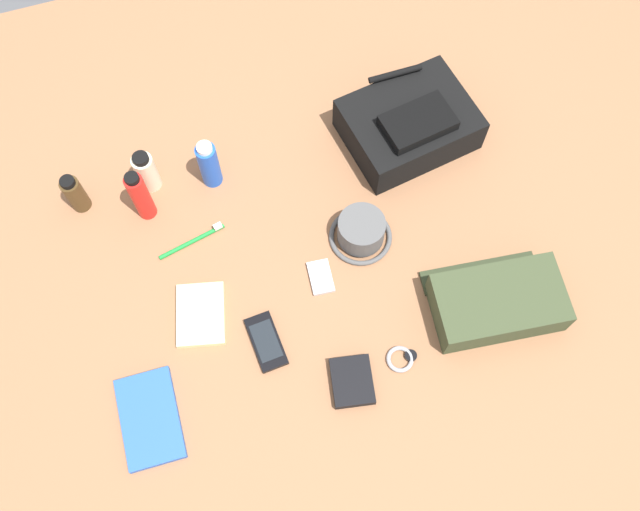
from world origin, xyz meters
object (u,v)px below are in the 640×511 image
(toothbrush, at_px, (196,239))
(media_player, at_px, (321,277))
(deodorant_spray, at_px, (209,164))
(paperback_novel, at_px, (150,419))
(wallet, at_px, (352,381))
(cell_phone, at_px, (266,342))
(bucket_hat, at_px, (361,231))
(lotion_bottle, at_px, (146,171))
(toiletry_pouch, at_px, (497,301))
(cologne_bottle, at_px, (75,193))
(backpack, at_px, (409,124))
(sunscreen_spray, at_px, (140,196))
(wristwatch, at_px, (401,359))
(notepad, at_px, (201,315))

(toothbrush, bearing_deg, media_player, -36.10)
(deodorant_spray, distance_m, media_player, 0.39)
(paperback_novel, distance_m, wallet, 0.45)
(cell_phone, relative_size, wallet, 1.24)
(bucket_hat, height_order, deodorant_spray, deodorant_spray)
(lotion_bottle, bearing_deg, toiletry_pouch, -39.78)
(lotion_bottle, height_order, cell_phone, lotion_bottle)
(toiletry_pouch, distance_m, paperback_novel, 0.82)
(cologne_bottle, bearing_deg, toiletry_pouch, -33.31)
(backpack, bearing_deg, media_player, -137.63)
(sunscreen_spray, xyz_separation_m, wallet, (0.34, -0.56, -0.07))
(cell_phone, bearing_deg, lotion_bottle, 107.89)
(cell_phone, bearing_deg, wallet, -43.76)
(lotion_bottle, xyz_separation_m, wallet, (0.31, -0.64, -0.05))
(paperback_novel, distance_m, wristwatch, 0.57)
(toiletry_pouch, height_order, bucket_hat, toiletry_pouch)
(lotion_bottle, height_order, deodorant_spray, deodorant_spray)
(toiletry_pouch, distance_m, sunscreen_spray, 0.87)
(notepad, bearing_deg, bucket_hat, 23.63)
(wristwatch, bearing_deg, sunscreen_spray, 130.27)
(wristwatch, bearing_deg, media_player, 114.47)
(backpack, distance_m, notepad, 0.70)
(cologne_bottle, distance_m, wallet, 0.80)
(cell_phone, bearing_deg, toiletry_pouch, -8.96)
(paperback_novel, bearing_deg, notepad, 50.29)
(lotion_bottle, xyz_separation_m, deodorant_spray, (0.15, -0.04, 0.01))
(deodorant_spray, height_order, wallet, deodorant_spray)
(toiletry_pouch, height_order, lotion_bottle, lotion_bottle)
(sunscreen_spray, distance_m, wristwatch, 0.72)
(bucket_hat, xyz_separation_m, toothbrush, (-0.38, 0.12, -0.03))
(wallet, height_order, notepad, wallet)
(cologne_bottle, xyz_separation_m, sunscreen_spray, (0.15, -0.07, 0.03))
(lotion_bottle, xyz_separation_m, wristwatch, (0.44, -0.62, -0.06))
(sunscreen_spray, relative_size, cell_phone, 1.27)
(cologne_bottle, relative_size, cell_phone, 0.89)
(toiletry_pouch, xyz_separation_m, sunscreen_spray, (-0.71, 0.50, 0.04))
(cologne_bottle, bearing_deg, wallet, -52.23)
(sunscreen_spray, height_order, paperback_novel, sunscreen_spray)
(backpack, distance_m, toiletry_pouch, 0.50)
(cologne_bottle, bearing_deg, wristwatch, -45.15)
(toiletry_pouch, bearing_deg, cell_phone, 171.04)
(bucket_hat, xyz_separation_m, cologne_bottle, (-0.63, 0.30, 0.02))
(lotion_bottle, bearing_deg, toothbrush, -70.24)
(paperback_novel, bearing_deg, bucket_hat, 24.92)
(notepad, bearing_deg, media_player, 14.15)
(backpack, xyz_separation_m, notepad, (-0.63, -0.31, -0.05))
(bucket_hat, xyz_separation_m, cell_phone, (-0.29, -0.18, -0.03))
(paperback_novel, bearing_deg, toiletry_pouch, 0.34)
(backpack, xyz_separation_m, lotion_bottle, (-0.66, 0.07, 0.00))
(cologne_bottle, distance_m, toothbrush, 0.31)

